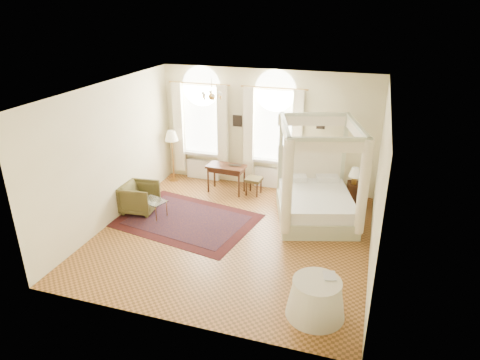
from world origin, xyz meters
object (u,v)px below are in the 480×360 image
object	(u,v)px
coffee_table	(153,202)
side_table	(316,298)
canopy_bed	(316,199)
stool	(254,181)
armchair	(140,198)
nightstand	(355,194)
floor_lamp	(172,138)
writing_desk	(226,169)

from	to	relation	value
coffee_table	side_table	xyz separation A→B (m)	(4.34, -2.41, -0.04)
coffee_table	canopy_bed	bearing A→B (deg)	15.42
stool	armchair	world-z (taller)	armchair
nightstand	floor_lamp	distance (m)	5.31
writing_desk	floor_lamp	world-z (taller)	floor_lamp
side_table	canopy_bed	bearing A→B (deg)	98.57
canopy_bed	floor_lamp	distance (m)	4.58
nightstand	side_table	size ratio (longest dim) A/B	0.59
writing_desk	armchair	size ratio (longest dim) A/B	1.29
coffee_table	side_table	world-z (taller)	side_table
writing_desk	side_table	xyz separation A→B (m)	(3.11, -4.33, -0.33)
canopy_bed	armchair	size ratio (longest dim) A/B	3.15
nightstand	armchair	bearing A→B (deg)	-158.13
nightstand	side_table	xyz separation A→B (m)	(-0.34, -4.59, 0.04)
writing_desk	stool	world-z (taller)	writing_desk
floor_lamp	side_table	bearing A→B (deg)	-43.59
nightstand	coffee_table	size ratio (longest dim) A/B	0.82
stool	floor_lamp	distance (m)	2.70
coffee_table	stool	bearing A→B (deg)	44.93
nightstand	side_table	distance (m)	4.61
canopy_bed	nightstand	size ratio (longest dim) A/B	4.37
canopy_bed	armchair	xyz separation A→B (m)	(-4.27, -0.92, -0.17)
side_table	nightstand	bearing A→B (deg)	85.79
nightstand	floor_lamp	size ratio (longest dim) A/B	0.39
floor_lamp	side_table	size ratio (longest dim) A/B	1.51
floor_lamp	side_table	xyz separation A→B (m)	(4.88, -4.64, -0.96)
canopy_bed	coffee_table	distance (m)	3.96
armchair	floor_lamp	distance (m)	2.30
nightstand	side_table	bearing A→B (deg)	-94.21
nightstand	floor_lamp	world-z (taller)	floor_lamp
writing_desk	stool	xyz separation A→B (m)	(0.77, 0.07, -0.27)
armchair	coffee_table	world-z (taller)	armchair
canopy_bed	writing_desk	distance (m)	2.74
canopy_bed	nightstand	bearing A→B (deg)	52.83
nightstand	stool	xyz separation A→B (m)	(-2.68, -0.20, 0.10)
stool	nightstand	bearing A→B (deg)	4.18
canopy_bed	coffee_table	xyz separation A→B (m)	(-3.82, -1.05, -0.16)
writing_desk	side_table	bearing A→B (deg)	-54.25
stool	floor_lamp	bearing A→B (deg)	174.49
floor_lamp	coffee_table	bearing A→B (deg)	-76.48
floor_lamp	side_table	distance (m)	6.80
writing_desk	floor_lamp	xyz separation A→B (m)	(-1.76, 0.32, 0.63)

